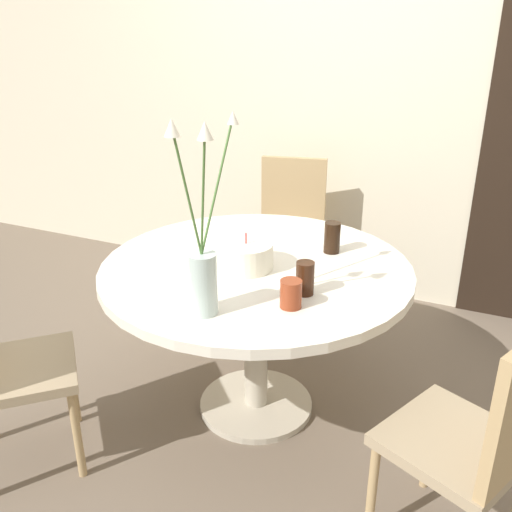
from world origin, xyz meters
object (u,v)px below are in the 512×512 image
Objects in this scene: chair_left_flank at (290,228)px; drink_glass_1 at (291,294)px; flower_vase at (202,263)px; side_plate at (239,242)px; chair_right_flank at (482,434)px; drink_glass_2 at (305,278)px; birthday_cake at (246,256)px; drink_glass_0 at (332,237)px.

chair_left_flank is 8.83× the size of drink_glass_1.
flower_vase is 0.33m from drink_glass_1.
side_plate is (-0.17, 0.64, -0.18)m from flower_vase.
chair_right_flank reaches higher than drink_glass_2.
drink_glass_0 is at bearing 48.41° from birthday_cake.
chair_right_flank is 1.32× the size of flower_vase.
chair_left_flank is 6.66× the size of drink_glass_0.
drink_glass_2 is (0.03, -0.42, -0.00)m from drink_glass_0.
chair_left_flank is 0.92m from drink_glass_0.
chair_right_flank is 1.02m from flower_vase.
chair_right_flank reaches higher than drink_glass_1.
birthday_cake is 0.28m from side_plate.
side_plate is at bearing 141.04° from drink_glass_2.
chair_right_flank is 7.13× the size of drink_glass_2.
birthday_cake is 1.74× the size of drink_glass_2.
side_plate is (0.06, -0.81, 0.22)m from chair_left_flank.
chair_right_flank is 4.09× the size of birthday_cake.
birthday_cake is 1.21× the size of side_plate.
birthday_cake is at bearing -58.14° from side_plate.
chair_right_flank is 1.29m from side_plate.
chair_right_flank is 6.66× the size of drink_glass_0.
drink_glass_1 is at bearing -88.26° from drink_glass_0.
chair_left_flank is 4.09× the size of birthday_cake.
side_plate is at bearing 105.26° from flower_vase.
side_plate is at bearing 132.30° from drink_glass_1.
birthday_cake is at bearing 157.66° from drink_glass_2.
flower_vase is (0.03, -0.40, 0.14)m from birthday_cake.
chair_left_flank is 1.52m from flower_vase.
drink_glass_0 is 1.07× the size of drink_glass_2.
side_plate is at bearing -98.81° from chair_left_flank.
chair_right_flank is at bearing -21.83° from birthday_cake.
chair_left_flank is at bearing 99.01° from flower_vase.
chair_left_flank is at bearing 93.95° from side_plate.
chair_right_flank is 0.77m from drink_glass_2.
drink_glass_0 is 0.42m from drink_glass_2.
drink_glass_2 is at bearing 84.87° from drink_glass_1.
chair_right_flank is at bearing 0.99° from flower_vase.
birthday_cake reaches higher than drink_glass_2.
side_plate is at bearing 121.86° from birthday_cake.
chair_left_flank is at bearing -116.37° from chair_right_flank.
drink_glass_0 is (0.24, 0.70, -0.12)m from flower_vase.
drink_glass_2 is at bearing -86.36° from drink_glass_0.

